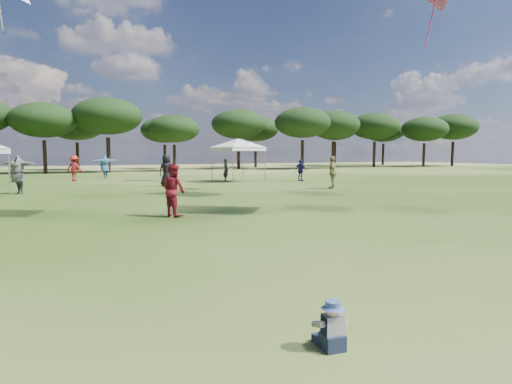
% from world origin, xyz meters
% --- Properties ---
extents(tree_line, '(108.78, 17.63, 7.77)m').
position_xyz_m(tree_line, '(2.39, 47.41, 5.42)').
color(tree_line, black).
rests_on(tree_line, ground).
extents(tent_right, '(5.63, 5.63, 3.29)m').
position_xyz_m(tent_right, '(9.58, 25.68, 2.86)').
color(tent_right, gray).
rests_on(tent_right, ground).
extents(toddler, '(0.35, 0.39, 0.51)m').
position_xyz_m(toddler, '(0.19, 1.79, 0.23)').
color(toddler, '#161E33').
rests_on(toddler, ground).
extents(festival_crowd, '(30.18, 23.33, 1.91)m').
position_xyz_m(festival_crowd, '(-2.53, 23.52, 0.89)').
color(festival_crowd, maroon).
rests_on(festival_crowd, ground).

